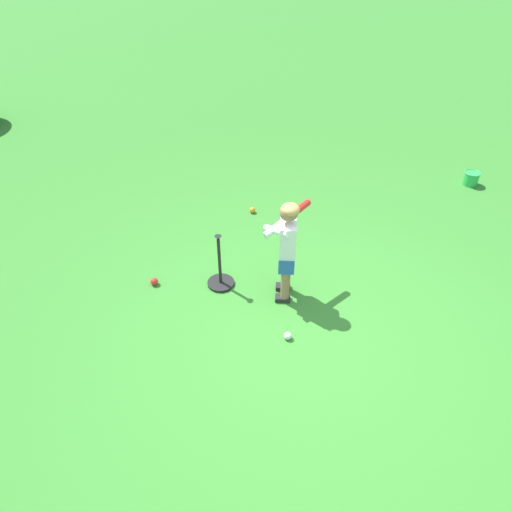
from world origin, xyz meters
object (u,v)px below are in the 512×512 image
(child_batter, at_px, (287,243))
(play_ball_midfield, at_px, (288,336))
(toy_bucket, at_px, (471,178))
(play_ball_center_lawn, at_px, (252,210))
(batting_tee, at_px, (220,277))
(play_ball_far_right, at_px, (154,282))

(child_batter, xyz_separation_m, play_ball_midfield, (-0.60, -0.13, -0.61))
(toy_bucket, bearing_deg, play_ball_center_lawn, 115.69)
(play_ball_center_lawn, xyz_separation_m, batting_tee, (-1.42, 0.02, 0.07))
(play_ball_center_lawn, relative_size, play_ball_midfield, 1.02)
(child_batter, height_order, toy_bucket, child_batter)
(child_batter, height_order, play_ball_far_right, child_batter)
(child_batter, xyz_separation_m, toy_bucket, (2.78, -2.18, -0.55))
(play_ball_midfield, relative_size, toy_bucket, 0.34)
(child_batter, distance_m, play_ball_midfield, 0.86)
(play_ball_center_lawn, relative_size, batting_tee, 0.12)
(play_ball_far_right, bearing_deg, batting_tee, -77.39)
(play_ball_center_lawn, distance_m, play_ball_far_right, 1.72)
(play_ball_midfield, height_order, batting_tee, batting_tee)
(play_ball_far_right, bearing_deg, toy_bucket, -50.31)
(child_batter, xyz_separation_m, play_ball_center_lawn, (1.42, 0.65, -0.61))
(batting_tee, bearing_deg, play_ball_midfield, -126.67)
(play_ball_midfield, bearing_deg, play_ball_far_right, 73.21)
(child_batter, distance_m, play_ball_far_right, 1.49)
(child_batter, distance_m, batting_tee, 0.87)
(play_ball_center_lawn, bearing_deg, play_ball_midfield, -158.84)
(child_batter, distance_m, play_ball_center_lawn, 1.68)
(toy_bucket, bearing_deg, play_ball_midfield, 148.75)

